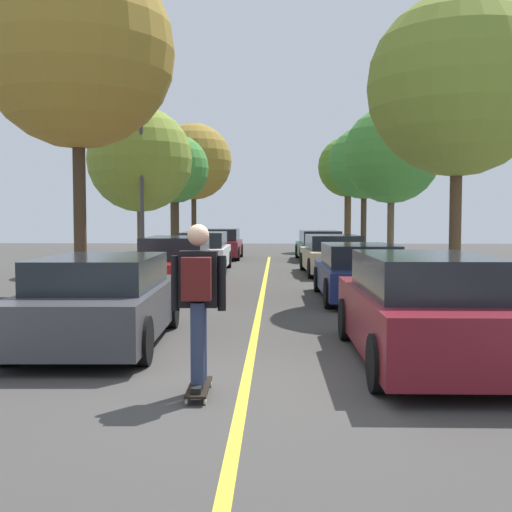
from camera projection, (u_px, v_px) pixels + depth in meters
name	position (u px, v px, depth m)	size (l,w,h in m)	color
ground	(245.00, 385.00, 7.14)	(80.00, 80.00, 0.00)	#3D3A38
center_line	(256.00, 325.00, 11.13)	(0.12, 39.20, 0.01)	gold
parked_car_left_nearest	(102.00, 301.00, 9.46)	(2.02, 4.25, 1.31)	#38383D
parked_car_left_near	(176.00, 265.00, 16.39)	(1.91, 4.73, 1.40)	maroon
parked_car_left_far	(203.00, 252.00, 22.53)	(1.89, 4.54, 1.39)	white
parked_car_left_farthest	(220.00, 244.00, 29.32)	(1.97, 4.10, 1.39)	maroon
parked_car_right_nearest	(423.00, 309.00, 8.25)	(1.85, 4.39, 1.41)	maroon
parked_car_right_near	(359.00, 272.00, 14.66)	(1.88, 4.41, 1.28)	navy
parked_car_right_far	(333.00, 255.00, 21.34)	(2.13, 4.62, 1.32)	#BCAD89
parked_car_right_farthest	(319.00, 245.00, 28.35)	(2.05, 4.56, 1.33)	#1E5B33
street_tree_left_nearest	(77.00, 51.00, 15.04)	(4.64, 4.64, 8.04)	#3D2D1E
street_tree_left_near	(140.00, 160.00, 21.99)	(3.64, 3.64, 5.59)	brown
street_tree_left_far	(174.00, 169.00, 29.38)	(3.20, 3.20, 5.64)	#3D2D1E
street_tree_left_farthest	(194.00, 162.00, 36.15)	(4.35, 4.35, 7.15)	#3D2D1E
street_tree_right_nearest	(458.00, 86.00, 14.16)	(4.05, 4.05, 6.72)	#4C3823
street_tree_right_near	(391.00, 155.00, 22.32)	(3.41, 3.41, 5.67)	brown
street_tree_right_far	(364.00, 163.00, 29.30)	(3.33, 3.33, 5.95)	#3D2D1E
street_tree_right_farthest	(348.00, 167.00, 35.88)	(3.40, 3.40, 6.35)	#4C3823
fire_hydrant	(489.00, 305.00, 10.17)	(0.20, 0.20, 0.70)	#B2140F
streetlamp	(142.00, 164.00, 20.42)	(0.36, 0.24, 6.18)	#38383D
skateboard	(199.00, 387.00, 6.73)	(0.24, 0.84, 0.10)	black
skateboarder	(198.00, 295.00, 6.64)	(0.58, 0.70, 1.72)	black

